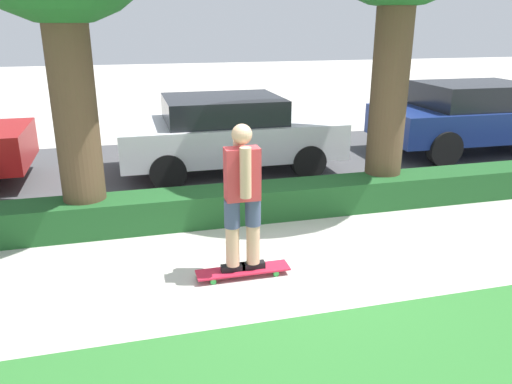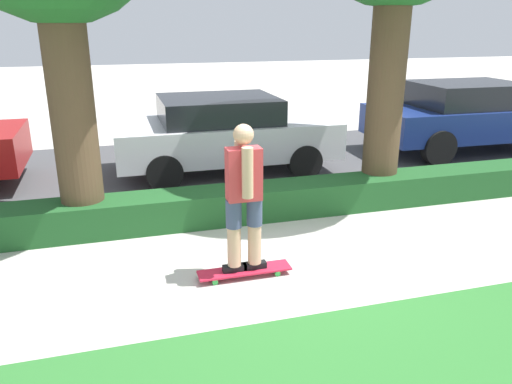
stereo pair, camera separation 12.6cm
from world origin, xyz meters
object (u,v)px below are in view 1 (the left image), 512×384
(skateboard, at_px, (243,270))
(skater_person, at_px, (242,195))
(parked_car_middle, at_px, (228,132))
(parked_car_rear, at_px, (475,116))

(skateboard, distance_m, skater_person, 0.87)
(skateboard, height_order, parked_car_middle, parked_car_middle)
(skater_person, height_order, parked_car_rear, skater_person)
(parked_car_middle, xyz_separation_m, parked_car_rear, (5.36, 0.07, 0.05))
(skateboard, distance_m, parked_car_middle, 4.26)
(skateboard, bearing_deg, parked_car_rear, 34.86)
(skater_person, relative_size, parked_car_rear, 0.38)
(skateboard, relative_size, skater_person, 0.64)
(skater_person, xyz_separation_m, parked_car_middle, (0.69, 4.15, -0.21))
(parked_car_rear, bearing_deg, parked_car_middle, -178.17)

